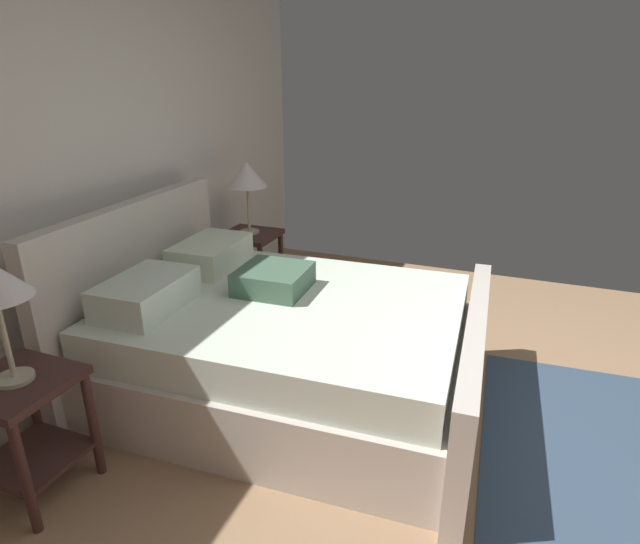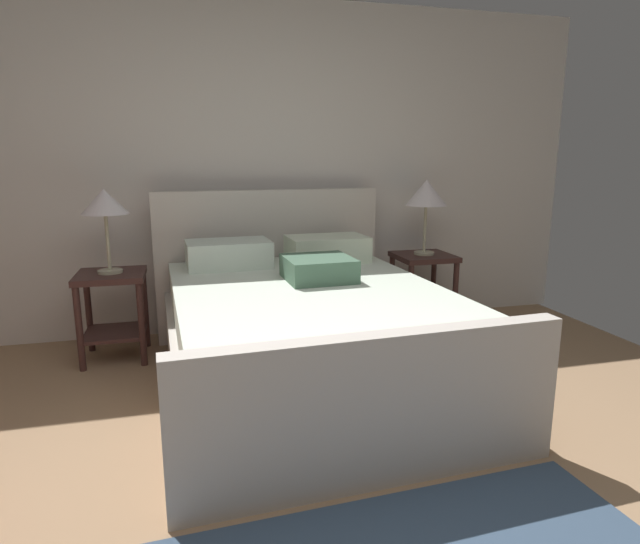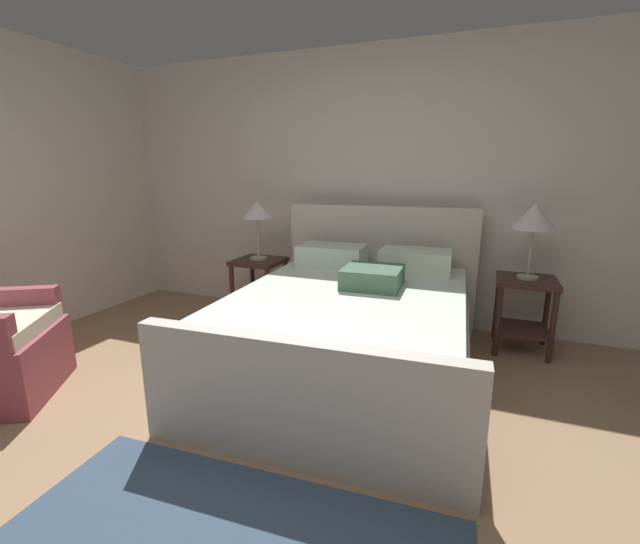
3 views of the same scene
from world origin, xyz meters
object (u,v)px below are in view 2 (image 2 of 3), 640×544
(nightstand_left, at_px, (113,301))
(table_lamp_left, at_px, (105,204))
(bed, at_px, (305,329))
(table_lamp_right, at_px, (426,194))
(nightstand_right, at_px, (423,278))

(nightstand_left, height_order, table_lamp_left, table_lamp_left)
(bed, height_order, table_lamp_right, table_lamp_right)
(bed, xyz_separation_m, table_lamp_right, (1.17, 0.84, 0.73))
(bed, xyz_separation_m, nightstand_right, (1.17, 0.84, 0.06))
(bed, relative_size, nightstand_right, 3.77)
(nightstand_right, bearing_deg, bed, -144.35)
(table_lamp_left, bearing_deg, nightstand_right, 2.80)
(table_lamp_right, bearing_deg, nightstand_right, -123.69)
(bed, xyz_separation_m, nightstand_left, (-1.17, 0.72, 0.06))
(nightstand_right, height_order, table_lamp_left, table_lamp_left)
(nightstand_right, bearing_deg, table_lamp_right, 56.31)
(bed, xyz_separation_m, table_lamp_left, (-1.17, 0.72, 0.71))
(bed, height_order, nightstand_left, bed)
(bed, bearing_deg, table_lamp_left, 148.13)
(bed, distance_m, nightstand_right, 1.44)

